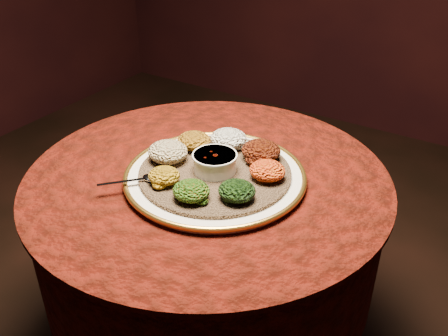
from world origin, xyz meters
The scene contains 13 objects.
table centered at (0.00, 0.00, 0.55)m, with size 0.96×0.96×0.73m.
platter centered at (0.03, -0.01, 0.75)m, with size 0.58×0.58×0.02m.
injera centered at (0.03, -0.01, 0.76)m, with size 0.39×0.39×0.01m, color brown.
stew_bowl centered at (0.03, -0.01, 0.79)m, with size 0.11×0.11×0.05m.
spoon centered at (-0.09, -0.14, 0.77)m, with size 0.11×0.12×0.01m.
portion_ayib centered at (-0.01, 0.12, 0.79)m, with size 0.10×0.10×0.05m, color white.
portion_kitfo centered at (0.10, 0.10, 0.79)m, with size 0.10×0.10×0.05m, color black.
portion_tikil centered at (0.16, 0.03, 0.78)m, with size 0.09×0.09×0.04m, color #C38D10.
portion_gomen centered at (0.14, -0.09, 0.78)m, with size 0.09×0.08×0.04m, color black.
portion_mixveg centered at (0.05, -0.15, 0.78)m, with size 0.09×0.08×0.04m, color maroon.
portion_kik centered at (-0.04, -0.12, 0.78)m, with size 0.08×0.08×0.04m, color #A0710E.
portion_timatim centered at (-0.10, -0.03, 0.79)m, with size 0.11×0.10×0.05m, color maroon.
portion_shiro centered at (-0.08, 0.06, 0.78)m, with size 0.09×0.09×0.04m, color #8A5710.
Camera 1 is at (0.63, -0.92, 1.43)m, focal length 40.00 mm.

